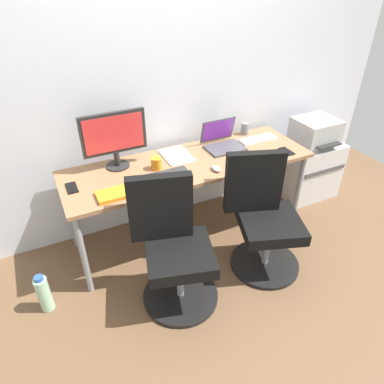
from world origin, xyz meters
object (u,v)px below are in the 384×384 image
at_px(open_laptop, 222,141).
at_px(water_bottle_on_floor, 44,294).
at_px(office_chair_right, 263,220).
at_px(desktop_monitor, 114,136).
at_px(office_chair_left, 173,249).
at_px(printer, 315,131).
at_px(side_cabinet, 307,168).
at_px(coffee_mug, 156,163).

bearing_deg(open_laptop, water_bottle_on_floor, -165.18).
relative_size(office_chair_right, open_laptop, 3.03).
bearing_deg(water_bottle_on_floor, desktop_monitor, 33.39).
distance_m(office_chair_left, printer, 1.88).
height_order(side_cabinet, water_bottle_on_floor, side_cabinet).
bearing_deg(side_cabinet, coffee_mug, -177.70).
xyz_separation_m(office_chair_left, desktop_monitor, (-0.14, 0.73, 0.55)).
bearing_deg(desktop_monitor, open_laptop, -3.19).
distance_m(side_cabinet, printer, 0.40).
relative_size(printer, open_laptop, 1.29).
distance_m(water_bottle_on_floor, open_laptop, 1.78).
height_order(office_chair_right, coffee_mug, office_chair_right).
xyz_separation_m(office_chair_right, coffee_mug, (-0.61, 0.57, 0.34)).
bearing_deg(office_chair_left, open_laptop, 42.27).
relative_size(side_cabinet, water_bottle_on_floor, 1.82).
bearing_deg(open_laptop, desktop_monitor, 176.81).
distance_m(side_cabinet, desktop_monitor, 2.01).
distance_m(office_chair_right, side_cabinet, 1.21).
xyz_separation_m(office_chair_right, open_laptop, (0.02, 0.69, 0.35)).
height_order(office_chair_left, office_chair_right, same).
bearing_deg(coffee_mug, open_laptop, 10.19).
xyz_separation_m(office_chair_right, desktop_monitor, (-0.87, 0.74, 0.55)).
height_order(office_chair_right, desktop_monitor, desktop_monitor).
bearing_deg(water_bottle_on_floor, office_chair_left, -16.76).
bearing_deg(printer, desktop_monitor, 176.99).
height_order(office_chair_left, open_laptop, open_laptop).
relative_size(office_chair_right, desktop_monitor, 1.96).
bearing_deg(water_bottle_on_floor, open_laptop, 14.82).
relative_size(side_cabinet, desktop_monitor, 1.18).
xyz_separation_m(printer, open_laptop, (-1.00, 0.05, 0.09)).
distance_m(office_chair_right, water_bottle_on_floor, 1.63).
xyz_separation_m(office_chair_right, side_cabinet, (1.02, 0.64, -0.14)).
bearing_deg(coffee_mug, water_bottle_on_floor, -162.26).
bearing_deg(coffee_mug, side_cabinet, 2.30).
bearing_deg(office_chair_right, desktop_monitor, 139.74).
relative_size(office_chair_right, side_cabinet, 1.66).
height_order(office_chair_left, coffee_mug, office_chair_left).
xyz_separation_m(open_laptop, coffee_mug, (-0.64, -0.11, -0.01)).
relative_size(printer, desktop_monitor, 0.83).
relative_size(office_chair_right, coffee_mug, 10.22).
height_order(side_cabinet, desktop_monitor, desktop_monitor).
bearing_deg(desktop_monitor, coffee_mug, -32.86).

